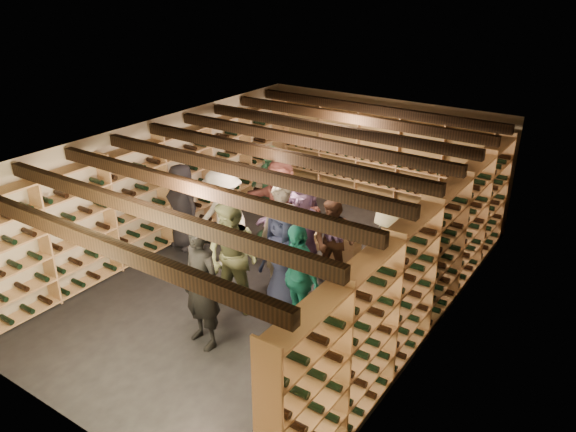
{
  "coord_description": "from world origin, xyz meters",
  "views": [
    {
      "loc": [
        4.81,
        -6.75,
        4.96
      ],
      "look_at": [
        0.11,
        0.2,
        1.17
      ],
      "focal_mm": 35.0,
      "sensor_mm": 36.0,
      "label": 1
    }
  ],
  "objects_px": {
    "person_1": "(201,286)",
    "person_11": "(302,230)",
    "person_4": "(297,277)",
    "person_9": "(223,220)",
    "person_3": "(393,261)",
    "person_10": "(270,193)",
    "person_5": "(280,206)",
    "person_7": "(282,238)",
    "crate_stack_right": "(304,239)",
    "person_2": "(233,259)",
    "person_0": "(183,206)",
    "crate_stack_left": "(345,247)",
    "person_8": "(334,242)",
    "crate_loose": "(398,233)",
    "person_6": "(283,259)",
    "person_12": "(417,259)"
  },
  "relations": [
    {
      "from": "person_11",
      "to": "crate_stack_left",
      "type": "bearing_deg",
      "value": 60.93
    },
    {
      "from": "person_7",
      "to": "person_1",
      "type": "bearing_deg",
      "value": -110.27
    },
    {
      "from": "crate_stack_right",
      "to": "person_6",
      "type": "distance_m",
      "value": 2.16
    },
    {
      "from": "crate_loose",
      "to": "person_5",
      "type": "relative_size",
      "value": 0.28
    },
    {
      "from": "person_0",
      "to": "person_3",
      "type": "distance_m",
      "value": 4.2
    },
    {
      "from": "crate_loose",
      "to": "person_5",
      "type": "height_order",
      "value": "person_5"
    },
    {
      "from": "crate_loose",
      "to": "person_9",
      "type": "distance_m",
      "value": 3.63
    },
    {
      "from": "person_1",
      "to": "person_6",
      "type": "distance_m",
      "value": 1.45
    },
    {
      "from": "person_5",
      "to": "person_7",
      "type": "distance_m",
      "value": 1.39
    },
    {
      "from": "person_1",
      "to": "person_11",
      "type": "distance_m",
      "value": 2.38
    },
    {
      "from": "person_7",
      "to": "person_11",
      "type": "distance_m",
      "value": 0.56
    },
    {
      "from": "person_12",
      "to": "person_3",
      "type": "bearing_deg",
      "value": -107.41
    },
    {
      "from": "person_3",
      "to": "person_10",
      "type": "xyz_separation_m",
      "value": [
        -3.06,
        1.12,
        0.03
      ]
    },
    {
      "from": "crate_stack_right",
      "to": "person_6",
      "type": "xyz_separation_m",
      "value": [
        0.81,
        -1.88,
        0.68
      ]
    },
    {
      "from": "crate_stack_right",
      "to": "person_2",
      "type": "xyz_separation_m",
      "value": [
        0.25,
        -2.39,
        0.75
      ]
    },
    {
      "from": "person_11",
      "to": "person_1",
      "type": "bearing_deg",
      "value": -100.34
    },
    {
      "from": "person_2",
      "to": "person_9",
      "type": "distance_m",
      "value": 1.4
    },
    {
      "from": "crate_stack_left",
      "to": "crate_stack_right",
      "type": "relative_size",
      "value": 0.87
    },
    {
      "from": "person_1",
      "to": "person_7",
      "type": "distance_m",
      "value": 1.83
    },
    {
      "from": "person_7",
      "to": "person_9",
      "type": "height_order",
      "value": "person_7"
    },
    {
      "from": "person_7",
      "to": "person_4",
      "type": "bearing_deg",
      "value": -61.64
    },
    {
      "from": "person_8",
      "to": "person_10",
      "type": "xyz_separation_m",
      "value": [
        -1.85,
        0.77,
        0.19
      ]
    },
    {
      "from": "crate_stack_left",
      "to": "person_9",
      "type": "height_order",
      "value": "person_9"
    },
    {
      "from": "person_2",
      "to": "person_10",
      "type": "xyz_separation_m",
      "value": [
        -1.03,
        2.39,
        0.03
      ]
    },
    {
      "from": "person_8",
      "to": "person_11",
      "type": "xyz_separation_m",
      "value": [
        -0.55,
        -0.12,
        0.11
      ]
    },
    {
      "from": "crate_stack_left",
      "to": "crate_loose",
      "type": "relative_size",
      "value": 1.02
    },
    {
      "from": "person_5",
      "to": "person_7",
      "type": "relative_size",
      "value": 0.96
    },
    {
      "from": "crate_stack_left",
      "to": "person_11",
      "type": "bearing_deg",
      "value": -111.39
    },
    {
      "from": "crate_stack_right",
      "to": "person_10",
      "type": "relative_size",
      "value": 0.31
    },
    {
      "from": "person_6",
      "to": "person_8",
      "type": "bearing_deg",
      "value": 84.73
    },
    {
      "from": "crate_stack_right",
      "to": "person_11",
      "type": "distance_m",
      "value": 1.24
    },
    {
      "from": "person_0",
      "to": "person_10",
      "type": "height_order",
      "value": "person_10"
    },
    {
      "from": "person_5",
      "to": "person_0",
      "type": "bearing_deg",
      "value": -162.13
    },
    {
      "from": "person_3",
      "to": "person_9",
      "type": "relative_size",
      "value": 0.99
    },
    {
      "from": "person_1",
      "to": "person_8",
      "type": "bearing_deg",
      "value": 87.52
    },
    {
      "from": "person_1",
      "to": "person_8",
      "type": "distance_m",
      "value": 2.59
    },
    {
      "from": "crate_stack_left",
      "to": "person_3",
      "type": "bearing_deg",
      "value": -38.59
    },
    {
      "from": "person_1",
      "to": "person_10",
      "type": "height_order",
      "value": "person_10"
    },
    {
      "from": "person_4",
      "to": "person_9",
      "type": "xyz_separation_m",
      "value": [
        -2.03,
        0.77,
        0.09
      ]
    },
    {
      "from": "person_2",
      "to": "person_12",
      "type": "height_order",
      "value": "person_2"
    },
    {
      "from": "person_4",
      "to": "person_5",
      "type": "distance_m",
      "value": 2.47
    },
    {
      "from": "person_1",
      "to": "person_5",
      "type": "relative_size",
      "value": 1.04
    },
    {
      "from": "person_0",
      "to": "crate_stack_right",
      "type": "bearing_deg",
      "value": 39.49
    },
    {
      "from": "person_4",
      "to": "person_12",
      "type": "height_order",
      "value": "person_4"
    },
    {
      "from": "person_4",
      "to": "person_9",
      "type": "bearing_deg",
      "value": -179.54
    },
    {
      "from": "crate_loose",
      "to": "person_5",
      "type": "bearing_deg",
      "value": -132.73
    },
    {
      "from": "person_4",
      "to": "person_7",
      "type": "height_order",
      "value": "person_7"
    },
    {
      "from": "crate_stack_left",
      "to": "person_0",
      "type": "distance_m",
      "value": 3.09
    },
    {
      "from": "person_0",
      "to": "person_7",
      "type": "relative_size",
      "value": 0.88
    },
    {
      "from": "crate_loose",
      "to": "person_2",
      "type": "relative_size",
      "value": 0.27
    }
  ]
}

